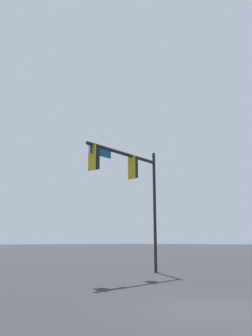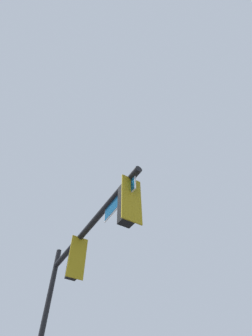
% 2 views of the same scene
% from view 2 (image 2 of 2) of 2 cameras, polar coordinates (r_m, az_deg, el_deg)
% --- Properties ---
extents(signal_pole_near, '(5.56, 0.75, 7.04)m').
position_cam_2_polar(signal_pole_near, '(7.87, -10.28, -20.64)').
color(signal_pole_near, black).
rests_on(signal_pole_near, ground_plane).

